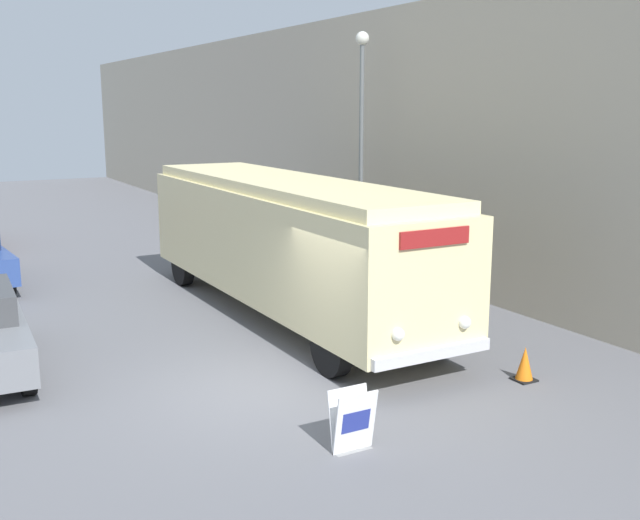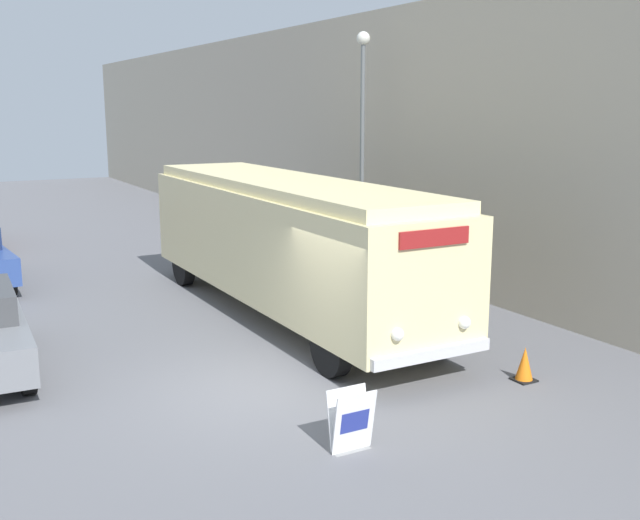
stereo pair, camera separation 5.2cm
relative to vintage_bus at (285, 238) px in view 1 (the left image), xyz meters
name	(u,v)px [view 1 (the left image)]	position (x,y,z in m)	size (l,w,h in m)	color
ground_plane	(260,392)	(-2.48, -3.98, -1.77)	(80.00, 80.00, 0.00)	slate
building_wall_right	(336,138)	(4.82, 6.02, 1.87)	(0.30, 60.00, 7.29)	#B2A893
vintage_bus	(285,238)	(0.00, 0.00, 0.00)	(2.48, 10.76, 3.08)	black
sign_board	(352,421)	(-2.28, -6.55, -1.35)	(0.62, 0.33, 0.87)	gray
streetlamp	(361,121)	(3.74, 2.80, 2.49)	(0.36, 0.36, 6.59)	#595E60
traffic_cone	(525,364)	(1.72, -5.72, -1.48)	(0.36, 0.36, 0.60)	black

